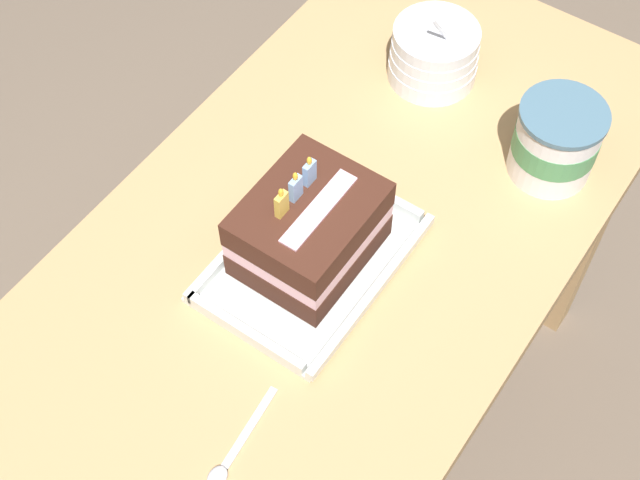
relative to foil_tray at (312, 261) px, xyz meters
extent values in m
plane|color=#6B5B4C|center=(0.04, 0.00, -0.78)|extent=(8.00, 8.00, 0.00)
cube|color=tan|center=(0.04, 0.00, -0.03)|extent=(1.22, 0.61, 0.04)
cube|color=tan|center=(0.60, -0.24, -0.41)|extent=(0.06, 0.06, 0.74)
cube|color=tan|center=(0.60, 0.25, -0.41)|extent=(0.06, 0.06, 0.74)
cube|color=silver|center=(0.00, 0.00, 0.00)|extent=(0.30, 0.21, 0.01)
cube|color=silver|center=(0.00, -0.10, 0.01)|extent=(0.30, 0.01, 0.02)
cube|color=silver|center=(0.00, 0.10, 0.01)|extent=(0.30, 0.01, 0.02)
cube|color=silver|center=(-0.14, 0.00, 0.01)|extent=(0.01, 0.19, 0.02)
cube|color=silver|center=(0.14, 0.00, 0.01)|extent=(0.01, 0.19, 0.02)
cube|color=#402016|center=(0.00, 0.00, 0.04)|extent=(0.18, 0.15, 0.04)
cube|color=beige|center=(0.00, 0.00, 0.07)|extent=(0.18, 0.15, 0.02)
cube|color=#402016|center=(0.00, 0.00, 0.11)|extent=(0.18, 0.15, 0.04)
cube|color=beige|center=(0.00, -0.01, 0.13)|extent=(0.14, 0.03, 0.00)
cube|color=#EFC64C|center=(-0.03, 0.02, 0.15)|extent=(0.02, 0.01, 0.04)
ellipsoid|color=yellow|center=(-0.03, 0.02, 0.17)|extent=(0.01, 0.01, 0.01)
cube|color=#8CB7EA|center=(0.00, 0.02, 0.15)|extent=(0.02, 0.01, 0.04)
ellipsoid|color=yellow|center=(0.00, 0.02, 0.17)|extent=(0.01, 0.01, 0.01)
cube|color=#8CB7EA|center=(0.03, 0.02, 0.15)|extent=(0.02, 0.01, 0.04)
ellipsoid|color=yellow|center=(0.03, 0.02, 0.17)|extent=(0.01, 0.01, 0.01)
cylinder|color=white|center=(0.40, 0.05, 0.01)|extent=(0.14, 0.14, 0.03)
cylinder|color=white|center=(0.40, 0.05, 0.03)|extent=(0.14, 0.14, 0.03)
cylinder|color=white|center=(0.40, 0.05, 0.05)|extent=(0.14, 0.14, 0.03)
cylinder|color=white|center=(0.40, 0.05, 0.07)|extent=(0.13, 0.13, 0.03)
cylinder|color=silver|center=(0.39, 0.03, 0.10)|extent=(0.04, 0.03, 0.07)
cylinder|color=white|center=(0.34, -0.19, 0.05)|extent=(0.12, 0.12, 0.11)
cylinder|color=#4C935B|center=(0.34, -0.19, 0.06)|extent=(0.12, 0.12, 0.04)
cylinder|color=slate|center=(0.34, -0.19, 0.11)|extent=(0.13, 0.13, 0.01)
ellipsoid|color=silver|center=(-0.31, -0.08, 0.00)|extent=(0.03, 0.03, 0.01)
cube|color=silver|center=(-0.24, -0.07, -0.01)|extent=(0.12, 0.02, 0.00)
camera|label=1|loc=(-0.55, -0.40, 1.06)|focal=51.50mm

